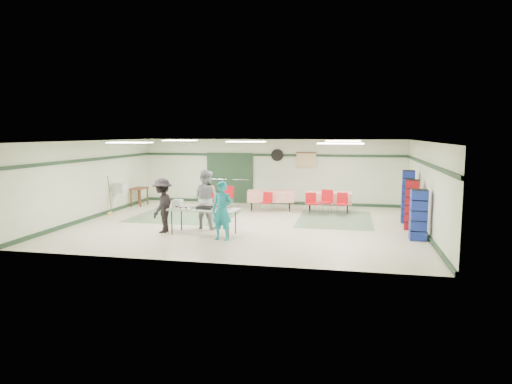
% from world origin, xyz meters
% --- Properties ---
extents(floor, '(11.00, 11.00, 0.00)m').
position_xyz_m(floor, '(0.00, 0.00, 0.00)').
color(floor, beige).
rests_on(floor, ground).
extents(ceiling, '(11.00, 11.00, 0.00)m').
position_xyz_m(ceiling, '(0.00, 0.00, 2.70)').
color(ceiling, silver).
rests_on(ceiling, wall_back).
extents(wall_back, '(11.00, 0.00, 11.00)m').
position_xyz_m(wall_back, '(0.00, 4.50, 1.35)').
color(wall_back, beige).
rests_on(wall_back, floor).
extents(wall_front, '(11.00, 0.00, 11.00)m').
position_xyz_m(wall_front, '(0.00, -4.50, 1.35)').
color(wall_front, beige).
rests_on(wall_front, floor).
extents(wall_left, '(0.00, 9.00, 9.00)m').
position_xyz_m(wall_left, '(-5.50, 0.00, 1.35)').
color(wall_left, beige).
rests_on(wall_left, floor).
extents(wall_right, '(0.00, 9.00, 9.00)m').
position_xyz_m(wall_right, '(5.50, 0.00, 1.35)').
color(wall_right, beige).
rests_on(wall_right, floor).
extents(trim_back, '(11.00, 0.06, 0.10)m').
position_xyz_m(trim_back, '(0.00, 4.47, 2.05)').
color(trim_back, '#1D3622').
rests_on(trim_back, wall_back).
extents(baseboard_back, '(11.00, 0.06, 0.12)m').
position_xyz_m(baseboard_back, '(0.00, 4.47, 0.06)').
color(baseboard_back, '#1D3622').
rests_on(baseboard_back, floor).
extents(trim_left, '(0.06, 9.00, 0.10)m').
position_xyz_m(trim_left, '(-5.47, 0.00, 2.05)').
color(trim_left, '#1D3622').
rests_on(trim_left, wall_back).
extents(baseboard_left, '(0.06, 9.00, 0.12)m').
position_xyz_m(baseboard_left, '(-5.47, 0.00, 0.06)').
color(baseboard_left, '#1D3622').
rests_on(baseboard_left, floor).
extents(trim_right, '(0.06, 9.00, 0.10)m').
position_xyz_m(trim_right, '(5.47, 0.00, 2.05)').
color(trim_right, '#1D3622').
rests_on(trim_right, wall_back).
extents(baseboard_right, '(0.06, 9.00, 0.12)m').
position_xyz_m(baseboard_right, '(5.47, 0.00, 0.06)').
color(baseboard_right, '#1D3622').
rests_on(baseboard_right, floor).
extents(green_patch_a, '(3.50, 3.00, 0.01)m').
position_xyz_m(green_patch_a, '(-2.50, 1.00, 0.00)').
color(green_patch_a, slate).
rests_on(green_patch_a, floor).
extents(green_patch_b, '(2.50, 3.50, 0.01)m').
position_xyz_m(green_patch_b, '(2.80, 1.50, 0.00)').
color(green_patch_b, slate).
rests_on(green_patch_b, floor).
extents(double_door_left, '(0.90, 0.06, 2.10)m').
position_xyz_m(double_door_left, '(-2.20, 4.44, 1.05)').
color(double_door_left, gray).
rests_on(double_door_left, floor).
extents(double_door_right, '(0.90, 0.06, 2.10)m').
position_xyz_m(double_door_right, '(-1.25, 4.44, 1.05)').
color(double_door_right, gray).
rests_on(double_door_right, floor).
extents(door_frame, '(2.00, 0.03, 2.15)m').
position_xyz_m(door_frame, '(-1.73, 4.42, 1.05)').
color(door_frame, '#1D3622').
rests_on(door_frame, floor).
extents(wall_fan, '(0.50, 0.10, 0.50)m').
position_xyz_m(wall_fan, '(0.30, 4.44, 2.05)').
color(wall_fan, black).
rests_on(wall_fan, wall_back).
extents(scroll_banner, '(0.80, 0.02, 0.60)m').
position_xyz_m(scroll_banner, '(1.50, 4.44, 1.85)').
color(scroll_banner, '#D7C686').
rests_on(scroll_banner, wall_back).
extents(serving_table, '(2.06, 0.96, 0.76)m').
position_xyz_m(serving_table, '(-0.90, -1.67, 0.72)').
color(serving_table, beige).
rests_on(serving_table, floor).
extents(sheet_tray_right, '(0.60, 0.47, 0.02)m').
position_xyz_m(sheet_tray_right, '(-0.38, -1.66, 0.77)').
color(sheet_tray_right, silver).
rests_on(sheet_tray_right, serving_table).
extents(sheet_tray_mid, '(0.64, 0.50, 0.02)m').
position_xyz_m(sheet_tray_mid, '(-0.97, -1.60, 0.77)').
color(sheet_tray_mid, silver).
rests_on(sheet_tray_mid, serving_table).
extents(sheet_tray_left, '(0.65, 0.51, 0.02)m').
position_xyz_m(sheet_tray_left, '(-1.49, -1.80, 0.77)').
color(sheet_tray_left, silver).
rests_on(sheet_tray_left, serving_table).
extents(baking_pan, '(0.48, 0.32, 0.08)m').
position_xyz_m(baking_pan, '(-0.84, -1.72, 0.80)').
color(baking_pan, black).
rests_on(baking_pan, serving_table).
extents(foam_box_stack, '(0.28, 0.26, 0.24)m').
position_xyz_m(foam_box_stack, '(-1.73, -1.60, 0.88)').
color(foam_box_stack, white).
rests_on(foam_box_stack, serving_table).
extents(volunteer_teal, '(0.66, 0.49, 1.64)m').
position_xyz_m(volunteer_teal, '(-0.17, -2.25, 0.82)').
color(volunteer_teal, teal).
rests_on(volunteer_teal, floor).
extents(volunteer_grey, '(1.04, 0.90, 1.83)m').
position_xyz_m(volunteer_grey, '(-1.10, -0.85, 0.92)').
color(volunteer_grey, gray).
rests_on(volunteer_grey, floor).
extents(volunteer_dark, '(0.63, 1.06, 1.63)m').
position_xyz_m(volunteer_dark, '(-2.18, -1.68, 0.81)').
color(volunteer_dark, black).
rests_on(volunteer_dark, floor).
extents(dining_table_a, '(1.70, 0.79, 0.77)m').
position_xyz_m(dining_table_a, '(2.51, 2.82, 0.57)').
color(dining_table_a, red).
rests_on(dining_table_a, floor).
extents(dining_table_b, '(1.86, 1.07, 0.77)m').
position_xyz_m(dining_table_b, '(0.31, 2.82, 0.57)').
color(dining_table_b, red).
rests_on(dining_table_b, floor).
extents(chair_a, '(0.53, 0.53, 0.92)m').
position_xyz_m(chair_a, '(2.45, 2.26, 0.56)').
color(chair_a, red).
rests_on(chair_a, floor).
extents(chair_b, '(0.47, 0.47, 0.80)m').
position_xyz_m(chair_b, '(1.91, 2.24, 0.49)').
color(chair_b, red).
rests_on(chair_b, floor).
extents(chair_c, '(0.44, 0.44, 0.83)m').
position_xyz_m(chair_c, '(3.01, 2.25, 0.51)').
color(chair_c, red).
rests_on(chair_c, floor).
extents(chair_d, '(0.45, 0.45, 0.78)m').
position_xyz_m(chair_d, '(0.27, 2.24, 0.47)').
color(chair_d, red).
rests_on(chair_d, floor).
extents(chair_loose_a, '(0.43, 0.43, 0.84)m').
position_xyz_m(chair_loose_a, '(-1.48, 3.30, 0.51)').
color(chair_loose_a, red).
rests_on(chair_loose_a, floor).
extents(chair_loose_b, '(0.41, 0.41, 0.84)m').
position_xyz_m(chair_loose_b, '(-2.22, 3.10, 0.51)').
color(chair_loose_b, red).
rests_on(chair_loose_b, floor).
extents(crate_stack_blue_a, '(0.40, 0.40, 1.74)m').
position_xyz_m(crate_stack_blue_a, '(5.15, 1.34, 0.87)').
color(crate_stack_blue_a, navy).
rests_on(crate_stack_blue_a, floor).
extents(crate_stack_red, '(0.45, 0.45, 1.55)m').
position_xyz_m(crate_stack_red, '(5.15, 0.25, 0.77)').
color(crate_stack_red, '#A01018').
rests_on(crate_stack_red, floor).
extents(crate_stack_blue_b, '(0.44, 0.44, 1.42)m').
position_xyz_m(crate_stack_blue_b, '(5.15, -1.17, 0.71)').
color(crate_stack_blue_b, navy).
rests_on(crate_stack_blue_b, floor).
extents(printer_table, '(0.52, 0.79, 0.74)m').
position_xyz_m(printer_table, '(-5.15, 2.87, 0.62)').
color(printer_table, brown).
rests_on(printer_table, floor).
extents(office_printer, '(0.47, 0.42, 0.35)m').
position_xyz_m(office_printer, '(-5.15, 1.33, 0.92)').
color(office_printer, '#AFAEAA').
rests_on(office_printer, printer_table).
extents(broom, '(0.04, 0.23, 1.39)m').
position_xyz_m(broom, '(-5.23, 0.70, 0.73)').
color(broom, brown).
rests_on(broom, floor).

